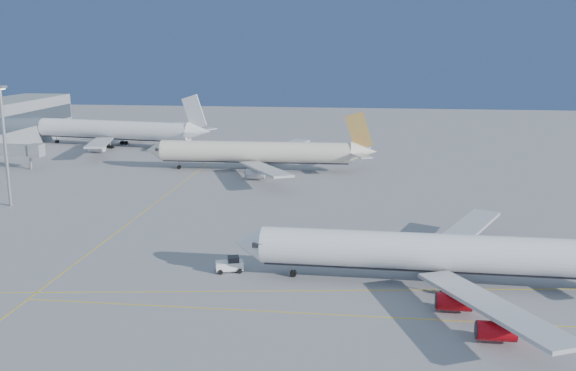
% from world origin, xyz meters
% --- Properties ---
extents(ground, '(500.00, 500.00, 0.00)m').
position_xyz_m(ground, '(0.00, 0.00, 0.00)').
color(ground, slate).
rests_on(ground, ground).
extents(jet_bridge, '(23.60, 3.60, 6.90)m').
position_xyz_m(jet_bridge, '(-93.11, 72.00, 5.17)').
color(jet_bridge, gray).
rests_on(jet_bridge, ground).
extents(taxiway_lines, '(118.86, 140.00, 0.02)m').
position_xyz_m(taxiway_lines, '(-14.71, 6.34, 0.01)').
color(taxiway_lines, gold).
rests_on(taxiway_lines, ground).
extents(airliner_virgin, '(62.27, 56.04, 15.39)m').
position_xyz_m(airliner_virgin, '(17.19, -1.59, 4.64)').
color(airliner_virgin, white).
rests_on(airliner_virgin, ground).
extents(airliner_etihad, '(62.77, 58.09, 16.41)m').
position_xyz_m(airliner_etihad, '(-23.33, 77.60, 4.99)').
color(airliner_etihad, beige).
rests_on(airliner_etihad, ground).
extents(airliner_third, '(66.82, 60.98, 17.96)m').
position_xyz_m(airliner_third, '(-76.98, 112.39, 5.44)').
color(airliner_third, white).
rests_on(airliner_third, ground).
extents(pushback_tug, '(4.54, 3.45, 2.32)m').
position_xyz_m(pushback_tug, '(-15.06, -0.03, 1.07)').
color(pushback_tug, white).
rests_on(pushback_tug, ground).
extents(light_mast, '(2.18, 2.18, 25.27)m').
position_xyz_m(light_mast, '(-69.67, 33.36, 14.92)').
color(light_mast, gray).
rests_on(light_mast, ground).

